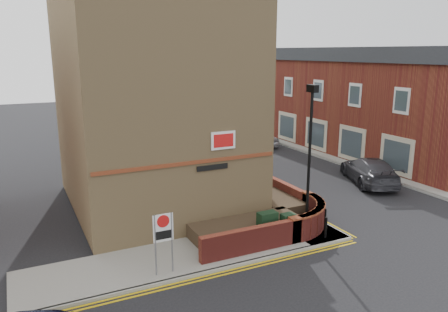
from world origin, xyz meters
TOP-DOWN VIEW (x-y plane):
  - ground at (0.00, 0.00)m, footprint 120.00×120.00m
  - pavement_corner at (-3.50, 1.50)m, footprint 13.00×3.00m
  - pavement_main at (2.00, 16.00)m, footprint 2.00×32.00m
  - pavement_far at (13.00, 13.00)m, footprint 4.00×40.00m
  - kerb_side at (-3.50, 0.00)m, footprint 13.00×0.15m
  - kerb_main_near at (3.00, 16.00)m, footprint 0.15×32.00m
  - kerb_main_far at (11.00, 13.00)m, footprint 0.15×40.00m
  - yellow_lines_side at (-3.50, -0.25)m, footprint 13.00×0.28m
  - yellow_lines_main at (3.25, 16.00)m, footprint 0.28×32.00m
  - corner_building at (-2.84, 8.00)m, footprint 8.95×10.40m
  - garden_wall at (0.00, 2.50)m, footprint 6.80×6.00m
  - lamppost at (1.60, 1.20)m, footprint 0.25×0.50m
  - utility_cabinet_large at (-0.30, 1.30)m, footprint 0.80×0.45m
  - utility_cabinet_small at (0.50, 1.00)m, footprint 0.55×0.40m
  - bollard_near at (2.00, 0.40)m, footprint 0.11×0.11m
  - bollard_far at (2.60, 1.20)m, footprint 0.11×0.11m
  - zone_sign at (-5.00, 0.50)m, footprint 0.72×0.07m
  - far_terrace at (14.50, 17.00)m, footprint 5.40×30.40m
  - far_terrace_cream at (14.50, 38.00)m, footprint 5.40×12.40m
  - tree_near at (2.00, 14.05)m, footprint 3.64×3.65m
  - tree_mid at (2.00, 22.05)m, footprint 4.03×4.03m
  - tree_far at (2.00, 30.05)m, footprint 3.81×3.81m
  - traffic_light_assembly at (2.40, 25.00)m, footprint 0.20×0.16m
  - silver_car_near at (4.43, 15.60)m, footprint 2.87×4.31m
  - red_car_main at (4.74, 20.75)m, footprint 3.12×5.57m
  - grey_car_far at (9.60, 5.79)m, footprint 4.16×5.80m
  - silver_car_far at (9.34, 17.87)m, footprint 1.81×3.98m

SIDE VIEW (x-z plane):
  - ground at x=0.00m, z-range 0.00..0.00m
  - garden_wall at x=0.00m, z-range -0.60..0.60m
  - yellow_lines_side at x=-3.50m, z-range 0.00..0.01m
  - yellow_lines_main at x=3.25m, z-range 0.00..0.01m
  - pavement_corner at x=-3.50m, z-range 0.00..0.12m
  - pavement_main at x=2.00m, z-range 0.00..0.12m
  - pavement_far at x=13.00m, z-range 0.00..0.12m
  - kerb_side at x=-3.50m, z-range 0.00..0.12m
  - kerb_main_near at x=3.00m, z-range 0.00..0.12m
  - kerb_main_far at x=11.00m, z-range 0.00..0.12m
  - bollard_near at x=2.00m, z-range 0.12..1.02m
  - bollard_far at x=2.60m, z-range 0.12..1.02m
  - silver_car_far at x=9.34m, z-range 0.00..1.33m
  - utility_cabinet_small at x=0.50m, z-range 0.12..1.22m
  - silver_car_near at x=4.43m, z-range 0.00..1.34m
  - utility_cabinet_large at x=-0.30m, z-range 0.12..1.32m
  - red_car_main at x=4.74m, z-range 0.00..1.47m
  - grey_car_far at x=9.60m, z-range 0.00..1.56m
  - zone_sign at x=-5.00m, z-range 0.54..2.74m
  - traffic_light_assembly at x=2.40m, z-range 0.68..4.88m
  - lamppost at x=1.60m, z-range 0.19..6.49m
  - far_terrace at x=14.50m, z-range 0.04..8.04m
  - far_terrace_cream at x=14.50m, z-range 0.05..8.05m
  - tree_near at x=2.00m, z-range 1.35..8.05m
  - tree_far at x=2.00m, z-range 1.41..8.42m
  - tree_mid at x=2.00m, z-range 1.49..8.91m
  - corner_building at x=-2.84m, z-range -0.57..13.03m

